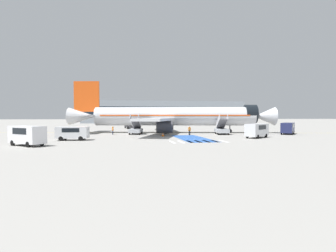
{
  "coord_description": "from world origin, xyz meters",
  "views": [
    {
      "loc": [
        -9.62,
        -53.55,
        3.4
      ],
      "look_at": [
        -0.63,
        -1.82,
        1.52
      ],
      "focal_mm": 28.0,
      "sensor_mm": 36.0,
      "label": 1
    }
  ],
  "objects": [
    {
      "name": "ground_plane",
      "position": [
        0.0,
        0.0,
        0.0
      ],
      "size": [
        600.0,
        600.0,
        0.0
      ],
      "primitive_type": "plane",
      "color": "gray"
    },
    {
      "name": "apron_leadline_yellow",
      "position": [
        1.13,
        0.49,
        0.0
      ],
      "size": [
        75.66,
        15.79,
        0.01
      ],
      "primitive_type": "cube",
      "rotation": [
        0.0,
        0.0,
        -1.77
      ],
      "color": "gold",
      "rests_on": "ground_plane"
    },
    {
      "name": "apron_stand_patch_blue",
      "position": [
        1.13,
        -13.89,
        0.0
      ],
      "size": [
        4.39,
        13.84,
        0.01
      ],
      "primitive_type": "cube",
      "color": "#2856A8",
      "rests_on": "ground_plane"
    },
    {
      "name": "apron_walkway_bar_0",
      "position": [
        -3.07,
        -19.23,
        0.0
      ],
      "size": [
        0.44,
        3.6,
        0.01
      ],
      "primitive_type": "cube",
      "color": "silver",
      "rests_on": "ground_plane"
    },
    {
      "name": "apron_walkway_bar_1",
      "position": [
        -1.87,
        -19.23,
        0.0
      ],
      "size": [
        0.44,
        3.6,
        0.01
      ],
      "primitive_type": "cube",
      "color": "silver",
      "rests_on": "ground_plane"
    },
    {
      "name": "apron_walkway_bar_2",
      "position": [
        -0.67,
        -19.23,
        0.0
      ],
      "size": [
        0.44,
        3.6,
        0.01
      ],
      "primitive_type": "cube",
      "color": "silver",
      "rests_on": "ground_plane"
    },
    {
      "name": "apron_walkway_bar_3",
      "position": [
        0.53,
        -19.23,
        0.0
      ],
      "size": [
        0.44,
        3.6,
        0.01
      ],
      "primitive_type": "cube",
      "color": "silver",
      "rests_on": "ground_plane"
    },
    {
      "name": "apron_walkway_bar_4",
      "position": [
        1.73,
        -19.23,
        0.0
      ],
      "size": [
        0.44,
        3.6,
        0.01
      ],
      "primitive_type": "cube",
      "color": "silver",
      "rests_on": "ground_plane"
    },
    {
      "name": "apron_walkway_bar_5",
      "position": [
        2.93,
        -19.23,
        0.0
      ],
      "size": [
        0.44,
        3.6,
        0.01
      ],
      "primitive_type": "cube",
      "color": "silver",
      "rests_on": "ground_plane"
    },
    {
      "name": "apron_walkway_bar_6",
      "position": [
        4.13,
        -19.23,
        0.0
      ],
      "size": [
        0.44,
        3.6,
        0.01
      ],
      "primitive_type": "cube",
      "color": "silver",
      "rests_on": "ground_plane"
    },
    {
      "name": "airliner",
      "position": [
        0.49,
        0.62,
        3.44
      ],
      "size": [
        43.11,
        32.6,
        10.89
      ],
      "rotation": [
        0.0,
        0.0,
        -1.77
      ],
      "color": "silver",
      "rests_on": "ground_plane"
    },
    {
      "name": "boarding_stairs_forward",
      "position": [
        9.17,
        -5.74,
        0.97
      ],
      "size": [
        3.12,
        5.51,
        3.82
      ],
      "rotation": [
        0.0,
        0.0,
        -0.2
      ],
      "color": "#ADB2BA",
      "rests_on": "ground_plane"
    },
    {
      "name": "boarding_stairs_aft",
      "position": [
        -7.09,
        -2.39,
        0.99
      ],
      "size": [
        3.12,
        5.51,
        3.98
      ],
      "rotation": [
        0.0,
        0.0,
        -0.2
      ],
      "color": "#ADB2BA",
      "rests_on": "ground_plane"
    },
    {
      "name": "fuel_tanker",
      "position": [
        -7.24,
        21.57,
        1.6
      ],
      "size": [
        3.71,
        10.55,
        3.2
      ],
      "rotation": [
        0.0,
        0.0,
        0.12
      ],
      "color": "#38383D",
      "rests_on": "ground_plane"
    },
    {
      "name": "service_van_0",
      "position": [
        -16.71,
        -14.24,
        1.18
      ],
      "size": [
        4.52,
        2.39,
        1.96
      ],
      "rotation": [
        0.0,
        0.0,
        4.62
      ],
      "color": "silver",
      "rests_on": "ground_plane"
    },
    {
      "name": "service_van_1",
      "position": [
        -20.59,
        -20.86,
        1.38
      ],
      "size": [
        4.94,
        4.62,
        2.32
      ],
      "rotation": [
        0.0,
        0.0,
        4.0
      ],
      "color": "silver",
      "rests_on": "ground_plane"
    },
    {
      "name": "service_van_2",
      "position": [
        21.92,
        -7.64,
        1.32
      ],
      "size": [
        4.96,
        5.32,
        2.21
      ],
      "rotation": [
        0.0,
        0.0,
        5.57
      ],
      "color": "#1E234C",
      "rests_on": "ground_plane"
    },
    {
      "name": "service_van_3",
      "position": [
        11.55,
        -14.8,
        1.34
      ],
      "size": [
        5.07,
        4.44,
        2.25
      ],
      "rotation": [
        0.0,
        0.0,
        5.35
      ],
      "color": "silver",
      "rests_on": "ground_plane"
    },
    {
      "name": "ground_crew_0",
      "position": [
        -11.45,
        -3.29,
        0.95
      ],
      "size": [
        0.27,
        0.45,
        1.66
      ],
      "rotation": [
        0.0,
        0.0,
        1.47
      ],
      "color": "#191E38",
      "rests_on": "ground_plane"
    },
    {
      "name": "ground_crew_1",
      "position": [
        -0.7,
        -2.67,
        1.05
      ],
      "size": [
        0.46,
        0.47,
        1.81
      ],
      "rotation": [
        0.0,
        0.0,
        0.84
      ],
      "color": "#2D2D33",
      "rests_on": "ground_plane"
    },
    {
      "name": "ground_crew_2",
      "position": [
        2.53,
        -6.78,
        0.92
      ],
      "size": [
        0.47,
        0.32,
        1.62
      ],
      "rotation": [
        0.0,
        0.0,
        0.24
      ],
      "color": "black",
      "rests_on": "ground_plane"
    },
    {
      "name": "traffic_cone_0",
      "position": [
        15.32,
        -3.31,
        0.32
      ],
      "size": [
        0.57,
        0.57,
        0.64
      ],
      "color": "orange",
      "rests_on": "ground_plane"
    },
    {
      "name": "traffic_cone_1",
      "position": [
        -2.76,
        -8.93,
        0.31
      ],
      "size": [
        0.56,
        0.56,
        0.62
      ],
      "color": "orange",
      "rests_on": "ground_plane"
    },
    {
      "name": "terminal_building",
      "position": [
        13.05,
        87.52,
        5.89
      ],
      "size": [
        87.2,
        12.1,
        11.78
      ],
      "color": "#89939E",
      "rests_on": "ground_plane"
    }
  ]
}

